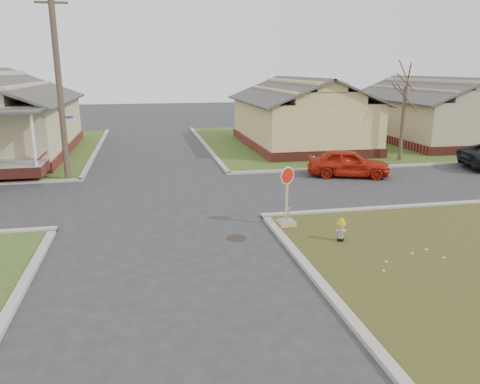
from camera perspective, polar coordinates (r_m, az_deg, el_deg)
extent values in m
plane|color=#2A2A2C|center=(15.12, -9.06, -5.50)|extent=(120.00, 120.00, 0.00)
cube|color=#2F4D1B|center=(39.61, 23.29, 6.12)|extent=(37.00, 19.00, 0.05)
cylinder|color=black|center=(14.89, -0.44, -5.61)|extent=(0.64, 0.64, 0.01)
cube|color=maroon|center=(32.80, 7.25, 6.11)|extent=(7.20, 11.20, 0.60)
cube|color=#D3BD7C|center=(32.60, 7.35, 8.89)|extent=(7.00, 11.00, 2.60)
cube|color=maroon|center=(37.22, 22.09, 6.18)|extent=(7.20, 11.20, 0.60)
cube|color=tan|center=(37.05, 22.33, 8.62)|extent=(7.00, 11.00, 2.60)
cylinder|color=#3B2C22|center=(23.40, -21.19, 12.13)|extent=(0.28, 0.28, 9.00)
cube|color=#3B2C22|center=(23.55, -22.03, 20.64)|extent=(1.40, 0.10, 0.10)
cylinder|color=#3B2C22|center=(28.53, 19.21, 7.87)|extent=(0.22, 0.22, 4.20)
cylinder|color=black|center=(14.84, 12.15, -5.67)|extent=(0.20, 0.20, 0.09)
cylinder|color=silver|center=(14.75, 12.20, -4.73)|extent=(0.17, 0.17, 0.42)
sphere|color=silver|center=(14.68, 12.25, -3.95)|extent=(0.17, 0.17, 0.17)
cylinder|color=#E3B00B|center=(14.67, 12.25, -3.82)|extent=(0.28, 0.28, 0.06)
cylinder|color=#E3B00B|center=(14.65, 12.27, -3.58)|extent=(0.20, 0.20, 0.09)
sphere|color=#E3B00B|center=(14.63, 12.28, -3.37)|extent=(0.14, 0.14, 0.14)
cube|color=#A18157|center=(16.02, 5.63, -3.77)|extent=(0.56, 0.56, 0.14)
cube|color=gray|center=(15.99, 5.64, -3.47)|extent=(0.45, 0.45, 0.04)
cube|color=#A18157|center=(15.73, 5.72, -0.39)|extent=(0.08, 0.04, 1.91)
cylinder|color=red|center=(15.53, 5.82, 2.00)|extent=(0.51, 0.22, 0.55)
cylinder|color=white|center=(15.54, 5.81, 2.01)|extent=(0.58, 0.25, 0.62)
imported|color=#AA1A0C|center=(23.79, 13.06, 3.48)|extent=(4.29, 2.81, 1.36)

